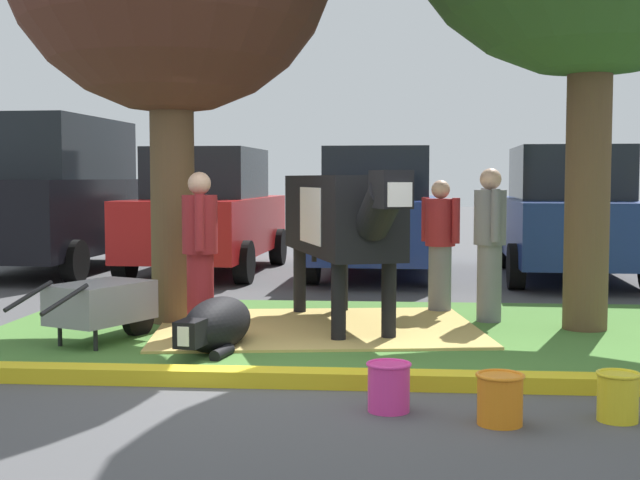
{
  "coord_description": "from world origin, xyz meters",
  "views": [
    {
      "loc": [
        0.77,
        -6.79,
        1.55
      ],
      "look_at": [
        0.01,
        2.2,
        0.9
      ],
      "focal_mm": 48.81,
      "sensor_mm": 36.0,
      "label": 1
    }
  ],
  "objects": [
    {
      "name": "ground_plane",
      "position": [
        0.0,
        0.0,
        0.0
      ],
      "size": [
        80.0,
        80.0,
        0.0
      ],
      "primitive_type": "plane",
      "color": "#4C4C4F"
    },
    {
      "name": "grass_island",
      "position": [
        0.58,
        1.79,
        0.01
      ],
      "size": [
        7.7,
        4.19,
        0.02
      ],
      "primitive_type": "cube",
      "color": "#477A33",
      "rests_on": "ground"
    },
    {
      "name": "curb_yellow",
      "position": [
        0.58,
        -0.45,
        0.06
      ],
      "size": [
        8.9,
        0.24,
        0.12
      ],
      "primitive_type": "cube",
      "color": "yellow",
      "rests_on": "ground"
    },
    {
      "name": "hay_bedding",
      "position": [
        0.01,
        1.9,
        0.03
      ],
      "size": [
        3.5,
        2.81,
        0.04
      ],
      "primitive_type": "cube",
      "rotation": [
        0.0,
        0.0,
        0.14
      ],
      "color": "tan",
      "rests_on": "ground"
    },
    {
      "name": "cow_holstein",
      "position": [
        0.27,
        2.0,
        1.15
      ],
      "size": [
        1.4,
        3.05,
        1.61
      ],
      "color": "black",
      "rests_on": "ground"
    },
    {
      "name": "calf_lying",
      "position": [
        -0.79,
        0.77,
        0.24
      ],
      "size": [
        0.67,
        1.33,
        0.48
      ],
      "color": "black",
      "rests_on": "ground"
    },
    {
      "name": "person_handler",
      "position": [
        1.79,
        2.5,
        0.89
      ],
      "size": [
        0.34,
        0.53,
        1.65
      ],
      "color": "slate",
      "rests_on": "ground"
    },
    {
      "name": "person_visitor_near",
      "position": [
        -1.08,
        1.43,
        0.86
      ],
      "size": [
        0.34,
        0.52,
        1.6
      ],
      "color": "maroon",
      "rests_on": "ground"
    },
    {
      "name": "person_visitor_far",
      "position": [
        1.31,
        3.1,
        0.81
      ],
      "size": [
        0.42,
        0.38,
        1.52
      ],
      "color": "slate",
      "rests_on": "ground"
    },
    {
      "name": "wheelbarrow",
      "position": [
        -1.9,
        0.99,
        0.39
      ],
      "size": [
        1.07,
        1.57,
        0.63
      ],
      "color": "gray",
      "rests_on": "ground"
    },
    {
      "name": "bucket_pink",
      "position": [
        0.75,
        -1.1,
        0.17
      ],
      "size": [
        0.3,
        0.3,
        0.33
      ],
      "color": "#EA3893",
      "rests_on": "ground"
    },
    {
      "name": "bucket_orange",
      "position": [
        1.45,
        -1.35,
        0.17
      ],
      "size": [
        0.31,
        0.31,
        0.32
      ],
      "color": "orange",
      "rests_on": "ground"
    },
    {
      "name": "bucket_yellow",
      "position": [
        2.2,
        -1.21,
        0.16
      ],
      "size": [
        0.28,
        0.28,
        0.32
      ],
      "color": "yellow",
      "rests_on": "ground"
    },
    {
      "name": "suv_black",
      "position": [
        -4.78,
        7.12,
        1.27
      ],
      "size": [
        2.27,
        4.68,
        2.52
      ],
      "color": "black",
      "rests_on": "ground"
    },
    {
      "name": "sedan_silver",
      "position": [
        -2.23,
        7.12,
        0.98
      ],
      "size": [
        2.17,
        4.47,
        2.02
      ],
      "color": "red",
      "rests_on": "ground"
    },
    {
      "name": "sedan_blue",
      "position": [
        0.55,
        7.12,
        0.98
      ],
      "size": [
        2.17,
        4.47,
        2.02
      ],
      "color": "navy",
      "rests_on": "ground"
    },
    {
      "name": "sedan_red",
      "position": [
        3.44,
        6.77,
        0.98
      ],
      "size": [
        2.17,
        4.47,
        2.02
      ],
      "color": "navy",
      "rests_on": "ground"
    }
  ]
}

